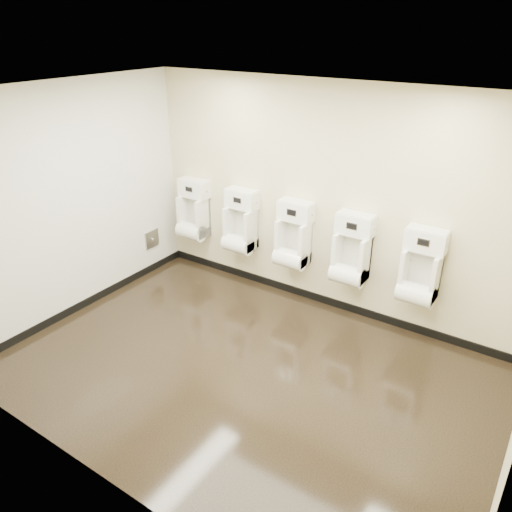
{
  "coord_description": "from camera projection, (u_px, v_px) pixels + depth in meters",
  "views": [
    {
      "loc": [
        2.45,
        -3.46,
        3.39
      ],
      "look_at": [
        -0.23,
        0.55,
        1.08
      ],
      "focal_mm": 35.0,
      "sensor_mm": 36.0,
      "label": 1
    }
  ],
  "objects": [
    {
      "name": "ground",
      "position": [
        245.0,
        372.0,
        5.29
      ],
      "size": [
        5.0,
        3.5,
        0.0
      ],
      "primitive_type": "cube",
      "color": "black",
      "rests_on": "ground"
    },
    {
      "name": "ceiling",
      "position": [
        242.0,
        98.0,
        4.08
      ],
      "size": [
        5.0,
        3.5,
        0.0
      ],
      "primitive_type": "cube",
      "color": "silver"
    },
    {
      "name": "back_wall",
      "position": [
        327.0,
        201.0,
        5.99
      ],
      "size": [
        5.0,
        0.02,
        2.8
      ],
      "primitive_type": "cube",
      "color": "beige",
      "rests_on": "ground"
    },
    {
      "name": "front_wall",
      "position": [
        95.0,
        344.0,
        3.37
      ],
      "size": [
        5.0,
        0.02,
        2.8
      ],
      "primitive_type": "cube",
      "color": "beige",
      "rests_on": "ground"
    },
    {
      "name": "left_wall",
      "position": [
        72.0,
        203.0,
        5.94
      ],
      "size": [
        0.02,
        3.5,
        2.8
      ],
      "primitive_type": "cube",
      "color": "beige",
      "rests_on": "ground"
    },
    {
      "name": "tile_overlay_left",
      "position": [
        72.0,
        203.0,
        5.93
      ],
      "size": [
        0.01,
        3.5,
        2.8
      ],
      "primitive_type": "cube",
      "color": "silver",
      "rests_on": "ground"
    },
    {
      "name": "skirting_back",
      "position": [
        320.0,
        298.0,
        6.57
      ],
      "size": [
        5.0,
        0.02,
        0.1
      ],
      "primitive_type": "cube",
      "color": "black",
      "rests_on": "ground"
    },
    {
      "name": "skirting_left",
      "position": [
        89.0,
        301.0,
        6.51
      ],
      "size": [
        0.02,
        3.5,
        0.1
      ],
      "primitive_type": "cube",
      "color": "black",
      "rests_on": "ground"
    },
    {
      "name": "access_panel",
      "position": [
        152.0,
        239.0,
        7.21
      ],
      "size": [
        0.04,
        0.25,
        0.25
      ],
      "color": "#9E9EA3",
      "rests_on": "left_wall"
    },
    {
      "name": "urinal_0",
      "position": [
        193.0,
        214.0,
        7.12
      ],
      "size": [
        0.45,
        0.34,
        0.85
      ],
      "color": "white",
      "rests_on": "back_wall"
    },
    {
      "name": "urinal_1",
      "position": [
        240.0,
        226.0,
        6.71
      ],
      "size": [
        0.45,
        0.34,
        0.85
      ],
      "color": "white",
      "rests_on": "back_wall"
    },
    {
      "name": "urinal_2",
      "position": [
        293.0,
        239.0,
        6.3
      ],
      "size": [
        0.45,
        0.34,
        0.85
      ],
      "color": "white",
      "rests_on": "back_wall"
    },
    {
      "name": "urinal_3",
      "position": [
        351.0,
        254.0,
        5.9
      ],
      "size": [
        0.45,
        0.34,
        0.85
      ],
      "color": "white",
      "rests_on": "back_wall"
    },
    {
      "name": "urinal_4",
      "position": [
        420.0,
        272.0,
        5.49
      ],
      "size": [
        0.45,
        0.34,
        0.85
      ],
      "color": "white",
      "rests_on": "back_wall"
    }
  ]
}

